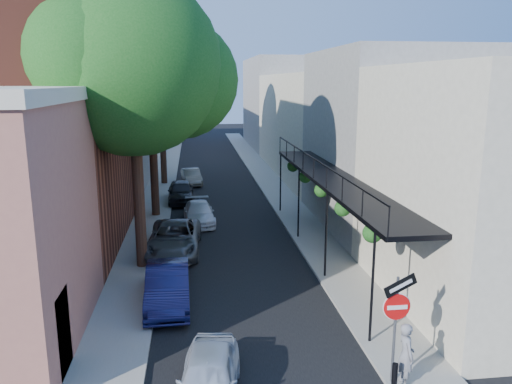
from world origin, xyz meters
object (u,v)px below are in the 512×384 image
object	(u,v)px
bollard	(394,379)
parked_car_c	(174,238)
oak_mid	(158,89)
parked_car_e	(181,192)
oak_near	(145,70)
parked_car_a	(209,378)
pedestrian	(406,355)
parked_car_b	(168,286)
parked_car_f	(192,177)
oak_far	(166,70)
parked_car_d	(199,213)
sign_post	(397,311)

from	to	relation	value
bollard	parked_car_c	distance (m)	12.50
oak_mid	parked_car_e	size ratio (longest dim) A/B	2.56
oak_near	parked_car_a	xyz separation A→B (m)	(1.97, -9.27, -7.28)
parked_car_c	pedestrian	xyz separation A→B (m)	(5.96, -10.88, 0.27)
parked_car_e	pedestrian	bearing A→B (deg)	-75.85
bollard	oak_near	distance (m)	13.78
parked_car_a	parked_car_b	bearing A→B (deg)	110.13
parked_car_f	pedestrian	distance (m)	26.54
parked_car_e	pedestrian	size ratio (longest dim) A/B	2.43
oak_mid	bollard	bearing A→B (deg)	-70.10
oak_mid	parked_car_c	bearing A→B (deg)	-82.49
oak_far	parked_car_d	distance (m)	13.51
bollard	parked_car_c	size ratio (longest dim) A/B	0.17
oak_near	parked_car_f	distance (m)	18.19
sign_post	parked_car_a	distance (m)	4.78
parked_car_e	sign_post	bearing A→B (deg)	-76.36
bollard	parked_car_e	distance (m)	21.46
bollard	parked_car_e	size ratio (longest dim) A/B	0.20
sign_post	parked_car_f	distance (m)	26.38
oak_far	parked_car_f	size ratio (longest dim) A/B	3.46
parked_car_b	parked_car_d	distance (m)	9.99
sign_post	parked_car_f	size ratio (longest dim) A/B	0.87
bollard	oak_mid	xyz separation A→B (m)	(-6.42, 17.73, 6.54)
parked_car_c	parked_car_d	size ratio (longest dim) A/B	1.26
pedestrian	parked_car_e	bearing A→B (deg)	16.56
oak_near	parked_car_f	size ratio (longest dim) A/B	3.32
oak_far	parked_car_b	xyz separation A→B (m)	(0.75, -20.85, -7.58)
parked_car_a	pedestrian	bearing A→B (deg)	5.68
parked_car_d	parked_car_f	world-z (taller)	parked_car_f
parked_car_c	pedestrian	size ratio (longest dim) A/B	2.95
parked_car_e	pedestrian	xyz separation A→B (m)	(5.86, -20.43, 0.26)
parked_car_b	parked_car_d	xyz separation A→B (m)	(1.20, 9.92, -0.12)
oak_near	parked_car_e	xyz separation A→B (m)	(0.91, 10.99, -7.20)
bollard	oak_near	world-z (taller)	oak_near
parked_car_d	pedestrian	bearing A→B (deg)	-75.84
parked_car_c	oak_mid	bearing A→B (deg)	100.34
oak_mid	parked_car_e	world-z (taller)	oak_mid
bollard	parked_car_f	distance (m)	26.78
bollard	parked_car_a	xyz separation A→B (m)	(-4.40, 0.49, 0.08)
oak_mid	oak_far	xyz separation A→B (m)	(0.06, 9.04, 1.20)
bollard	parked_car_e	bearing A→B (deg)	104.75
parked_car_a	parked_car_d	bearing A→B (deg)	97.68
parked_car_f	pedestrian	world-z (taller)	pedestrian
parked_car_b	pedestrian	distance (m)	8.21
parked_car_b	parked_car_a	bearing A→B (deg)	-79.03
parked_car_e	parked_car_f	distance (m)	5.63
parked_car_e	parked_car_f	world-z (taller)	parked_car_e
oak_near	oak_mid	bearing A→B (deg)	90.37
bollard	oak_mid	distance (m)	19.96
oak_near	oak_mid	distance (m)	8.01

